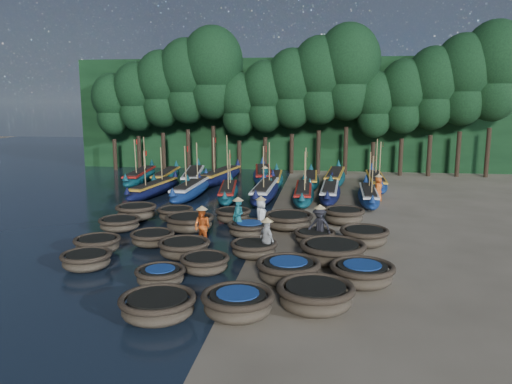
# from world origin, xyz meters

# --- Properties ---
(ground) EXTENTS (120.00, 120.00, 0.00)m
(ground) POSITION_xyz_m (0.00, 0.00, 0.00)
(ground) COLOR gray
(ground) RESTS_ON ground
(foliage_wall) EXTENTS (40.00, 3.00, 10.00)m
(foliage_wall) POSITION_xyz_m (0.00, 23.50, 5.00)
(foliage_wall) COLOR black
(foliage_wall) RESTS_ON ground
(coracle_2) EXTENTS (2.46, 2.46, 0.75)m
(coracle_2) POSITION_xyz_m (-1.63, -10.22, 0.43)
(coracle_2) COLOR #4D4230
(coracle_2) RESTS_ON ground
(coracle_3) EXTENTS (2.56, 2.56, 0.79)m
(coracle_3) POSITION_xyz_m (0.61, -9.79, 0.46)
(coracle_3) COLOR #4D4230
(coracle_3) RESTS_ON ground
(coracle_4) EXTENTS (2.64, 2.64, 0.85)m
(coracle_4) POSITION_xyz_m (2.81, -8.99, 0.49)
(coracle_4) COLOR #4D4230
(coracle_4) RESTS_ON ground
(coracle_5) EXTENTS (1.88, 1.88, 0.67)m
(coracle_5) POSITION_xyz_m (-5.68, -6.42, 0.38)
(coracle_5) COLOR #4D4230
(coracle_5) RESTS_ON ground
(coracle_6) EXTENTS (1.98, 1.98, 0.63)m
(coracle_6) POSITION_xyz_m (-2.43, -7.62, 0.37)
(coracle_6) COLOR #4D4230
(coracle_6) RESTS_ON ground
(coracle_7) EXTENTS (2.16, 2.16, 0.67)m
(coracle_7) POSITION_xyz_m (-1.24, -6.19, 0.38)
(coracle_7) COLOR #4D4230
(coracle_7) RESTS_ON ground
(coracle_8) EXTENTS (2.67, 2.67, 0.82)m
(coracle_8) POSITION_xyz_m (1.84, -6.80, 0.48)
(coracle_8) COLOR #4D4230
(coracle_8) RESTS_ON ground
(coracle_9) EXTENTS (2.66, 2.66, 0.79)m
(coracle_9) POSITION_xyz_m (4.32, -6.72, 0.46)
(coracle_9) COLOR #4D4230
(coracle_9) RESTS_ON ground
(coracle_10) EXTENTS (1.91, 1.91, 0.71)m
(coracle_10) POSITION_xyz_m (-6.16, -4.49, 0.41)
(coracle_10) COLOR #4D4230
(coracle_10) RESTS_ON ground
(coracle_11) EXTENTS (2.33, 2.33, 0.64)m
(coracle_11) POSITION_xyz_m (-4.31, -3.10, 0.37)
(coracle_11) COLOR #4D4230
(coracle_11) RESTS_ON ground
(coracle_12) EXTENTS (2.12, 2.12, 0.73)m
(coracle_12) POSITION_xyz_m (-2.48, -4.55, 0.42)
(coracle_12) COLOR #4D4230
(coracle_12) RESTS_ON ground
(coracle_13) EXTENTS (2.29, 2.29, 0.67)m
(coracle_13) POSITION_xyz_m (0.26, -4.10, 0.38)
(coracle_13) COLOR #4D4230
(coracle_13) RESTS_ON ground
(coracle_14) EXTENTS (2.93, 2.93, 0.84)m
(coracle_14) POSITION_xyz_m (3.36, -4.40, 0.48)
(coracle_14) COLOR #4D4230
(coracle_14) RESTS_ON ground
(coracle_15) EXTENTS (2.31, 2.31, 0.66)m
(coracle_15) POSITION_xyz_m (-6.74, -0.88, 0.38)
(coracle_15) COLOR #4D4230
(coracle_15) RESTS_ON ground
(coracle_16) EXTENTS (2.35, 2.35, 0.82)m
(coracle_16) POSITION_xyz_m (-3.36, -0.58, 0.47)
(coracle_16) COLOR #4D4230
(coracle_16) RESTS_ON ground
(coracle_17) EXTENTS (2.31, 2.31, 0.72)m
(coracle_17) POSITION_xyz_m (-0.37, -1.13, 0.41)
(coracle_17) COLOR #4D4230
(coracle_17) RESTS_ON ground
(coracle_18) EXTENTS (1.82, 1.82, 0.65)m
(coracle_18) POSITION_xyz_m (2.62, -1.96, 0.37)
(coracle_18) COLOR #4D4230
(coracle_18) RESTS_ON ground
(coracle_19) EXTENTS (2.11, 2.11, 0.82)m
(coracle_19) POSITION_xyz_m (4.74, -1.93, 0.47)
(coracle_19) COLOR #4D4230
(coracle_19) RESTS_ON ground
(coracle_20) EXTENTS (2.50, 2.50, 0.84)m
(coracle_20) POSITION_xyz_m (-6.75, 1.30, 0.48)
(coracle_20) COLOR #4D4230
(coracle_20) RESTS_ON ground
(coracle_21) EXTENTS (1.95, 1.95, 0.72)m
(coracle_21) POSITION_xyz_m (-4.67, 1.46, 0.41)
(coracle_21) COLOR #4D4230
(coracle_21) RESTS_ON ground
(coracle_22) EXTENTS (1.97, 1.97, 0.74)m
(coracle_22) POSITION_xyz_m (-1.61, 1.45, 0.43)
(coracle_22) COLOR #4D4230
(coracle_22) RESTS_ON ground
(coracle_23) EXTENTS (2.44, 2.44, 0.81)m
(coracle_23) POSITION_xyz_m (1.29, 0.53, 0.46)
(coracle_23) COLOR #4D4230
(coracle_23) RESTS_ON ground
(coracle_24) EXTENTS (2.11, 2.11, 0.83)m
(coracle_24) POSITION_xyz_m (4.01, 1.95, 0.48)
(coracle_24) COLOR #4D4230
(coracle_24) RESTS_ON ground
(long_boat_2) EXTENTS (2.14, 7.35, 3.14)m
(long_boat_2) POSITION_xyz_m (-8.18, 8.12, 0.50)
(long_boat_2) COLOR #0E1435
(long_boat_2) RESTS_ON ground
(long_boat_3) EXTENTS (1.53, 8.24, 3.50)m
(long_boat_3) POSITION_xyz_m (-5.58, 7.94, 0.56)
(long_boat_3) COLOR navy
(long_boat_3) RESTS_ON ground
(long_boat_4) EXTENTS (2.25, 7.22, 3.10)m
(long_boat_4) POSITION_xyz_m (-3.08, 7.53, 0.49)
(long_boat_4) COLOR #0E5251
(long_boat_4) RESTS_ON ground
(long_boat_5) EXTENTS (1.59, 8.38, 3.56)m
(long_boat_5) POSITION_xyz_m (-0.73, 7.87, 0.56)
(long_boat_5) COLOR #0E1435
(long_boat_5) RESTS_ON ground
(long_boat_6) EXTENTS (1.51, 7.73, 3.28)m
(long_boat_6) POSITION_xyz_m (1.70, 7.58, 0.52)
(long_boat_6) COLOR #0E5251
(long_boat_6) RESTS_ON ground
(long_boat_7) EXTENTS (1.68, 7.63, 1.34)m
(long_boat_7) POSITION_xyz_m (3.34, 8.39, 0.51)
(long_boat_7) COLOR #0E1435
(long_boat_7) RESTS_ON ground
(long_boat_8) EXTENTS (1.43, 7.26, 3.08)m
(long_boat_8) POSITION_xyz_m (5.69, 7.58, 0.49)
(long_boat_8) COLOR navy
(long_boat_8) RESTS_ON ground
(long_boat_9) EXTENTS (2.31, 8.16, 3.49)m
(long_boat_9) POSITION_xyz_m (-10.95, 12.92, 0.55)
(long_boat_9) COLOR #0E5251
(long_boat_9) RESTS_ON ground
(long_boat_10) EXTENTS (1.96, 7.68, 1.36)m
(long_boat_10) POSITION_xyz_m (-9.07, 13.46, 0.52)
(long_boat_10) COLOR #0E5251
(long_boat_10) RESTS_ON ground
(long_boat_11) EXTENTS (3.06, 8.94, 1.59)m
(long_boat_11) POSITION_xyz_m (-6.70, 12.67, 0.61)
(long_boat_11) COLOR #0E5251
(long_boat_11) RESTS_ON ground
(long_boat_12) EXTENTS (2.76, 8.40, 3.61)m
(long_boat_12) POSITION_xyz_m (-4.88, 13.75, 0.57)
(long_boat_12) COLOR #0E1435
(long_boat_12) RESTS_ON ground
(long_boat_13) EXTENTS (2.75, 8.88, 1.58)m
(long_boat_13) POSITION_xyz_m (-1.69, 14.46, 0.60)
(long_boat_13) COLOR navy
(long_boat_13) RESTS_ON ground
(long_boat_14) EXTENTS (1.68, 7.57, 1.33)m
(long_boat_14) POSITION_xyz_m (-0.66, 12.69, 0.51)
(long_boat_14) COLOR #0E5251
(long_boat_14) RESTS_ON ground
(long_boat_15) EXTENTS (1.45, 7.49, 1.32)m
(long_boat_15) POSITION_xyz_m (1.96, 13.09, 0.50)
(long_boat_15) COLOR #0E5251
(long_boat_15) RESTS_ON ground
(long_boat_16) EXTENTS (2.20, 8.49, 1.50)m
(long_boat_16) POSITION_xyz_m (3.75, 14.16, 0.57)
(long_boat_16) COLOR #0E5251
(long_boat_16) RESTS_ON ground
(long_boat_17) EXTENTS (1.54, 8.28, 3.51)m
(long_boat_17) POSITION_xyz_m (6.60, 12.80, 0.56)
(long_boat_17) COLOR navy
(long_boat_17) RESTS_ON ground
(fisherman_0) EXTENTS (0.56, 0.84, 1.90)m
(fisherman_0) POSITION_xyz_m (0.06, -0.36, 0.91)
(fisherman_0) COLOR silver
(fisherman_0) RESTS_ON ground
(fisherman_1) EXTENTS (0.76, 0.73, 1.96)m
(fisherman_1) POSITION_xyz_m (-0.93, -0.97, 0.97)
(fisherman_1) COLOR #1A6970
(fisherman_1) RESTS_ON ground
(fisherman_2) EXTENTS (1.00, 0.91, 1.86)m
(fisherman_2) POSITION_xyz_m (-2.21, -2.66, 0.88)
(fisherman_2) COLOR #CE551B
(fisherman_2) RESTS_ON ground
(fisherman_3) EXTENTS (1.27, 1.07, 1.91)m
(fisherman_3) POSITION_xyz_m (2.82, -1.94, 0.89)
(fisherman_3) COLOR black
(fisherman_3) RESTS_ON ground
(fisherman_4) EXTENTS (0.89, 0.97, 1.79)m
(fisherman_4) POSITION_xyz_m (0.79, -4.15, 0.87)
(fisherman_4) COLOR silver
(fisherman_4) RESTS_ON ground
(fisherman_5) EXTENTS (0.73, 1.56, 1.82)m
(fisherman_5) POSITION_xyz_m (-1.18, 11.40, 0.85)
(fisherman_5) COLOR #1A6970
(fisherman_5) RESTS_ON ground
(fisherman_6) EXTENTS (0.77, 0.93, 1.82)m
(fisherman_6) POSITION_xyz_m (6.33, 8.38, 0.87)
(fisherman_6) COLOR #CE551B
(fisherman_6) RESTS_ON ground
(tree_0) EXTENTS (3.68, 3.68, 8.68)m
(tree_0) POSITION_xyz_m (-16.00, 20.00, 5.97)
(tree_0) COLOR black
(tree_0) RESTS_ON ground
(tree_1) EXTENTS (4.09, 4.09, 9.65)m
(tree_1) POSITION_xyz_m (-13.70, 20.00, 6.65)
(tree_1) COLOR black
(tree_1) RESTS_ON ground
(tree_2) EXTENTS (4.51, 4.51, 10.63)m
(tree_2) POSITION_xyz_m (-11.40, 20.00, 7.32)
(tree_2) COLOR black
(tree_2) RESTS_ON ground
(tree_3) EXTENTS (4.92, 4.92, 11.60)m
(tree_3) POSITION_xyz_m (-9.10, 20.00, 8.00)
(tree_3) COLOR black
(tree_3) RESTS_ON ground
(tree_4) EXTENTS (5.34, 5.34, 12.58)m
(tree_4) POSITION_xyz_m (-6.80, 20.00, 8.67)
(tree_4) COLOR black
(tree_4) RESTS_ON ground
(tree_5) EXTENTS (3.68, 3.68, 8.68)m
(tree_5) POSITION_xyz_m (-4.50, 20.00, 5.97)
(tree_5) COLOR black
(tree_5) RESTS_ON ground
(tree_6) EXTENTS (4.09, 4.09, 9.65)m
(tree_6) POSITION_xyz_m (-2.20, 20.00, 6.65)
(tree_6) COLOR black
(tree_6) RESTS_ON ground
(tree_7) EXTENTS (4.51, 4.51, 10.63)m
(tree_7) POSITION_xyz_m (0.10, 20.00, 7.32)
(tree_7) COLOR black
(tree_7) RESTS_ON ground
(tree_8) EXTENTS (4.92, 4.92, 11.60)m
(tree_8) POSITION_xyz_m (2.40, 20.00, 8.00)
(tree_8) COLOR black
(tree_8) RESTS_ON ground
(tree_9) EXTENTS (5.34, 5.34, 12.58)m
(tree_9) POSITION_xyz_m (4.70, 20.00, 8.67)
(tree_9) COLOR black
(tree_9) RESTS_ON ground
(tree_10) EXTENTS (3.68, 3.68, 8.68)m
(tree_10) POSITION_xyz_m (7.00, 20.00, 5.97)
(tree_10) COLOR black
(tree_10) RESTS_ON ground
(tree_11) EXTENTS (4.09, 4.09, 9.65)m
(tree_11) POSITION_xyz_m (9.30, 20.00, 6.65)
(tree_11) COLOR black
(tree_11) RESTS_ON ground
(tree_12) EXTENTS (4.51, 4.51, 10.63)m
(tree_12) POSITION_xyz_m (11.60, 20.00, 7.32)
(tree_12) COLOR black
(tree_12) RESTS_ON ground
(tree_13) EXTENTS (4.92, 4.92, 11.60)m
(tree_13) POSITION_xyz_m (13.90, 20.00, 8.00)
(tree_13) COLOR black
(tree_13) RESTS_ON ground
(tree_14) EXTENTS (5.34, 5.34, 12.58)m
(tree_14) POSITION_xyz_m (16.20, 20.00, 8.67)
(tree_14) COLOR black
(tree_14) RESTS_ON ground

